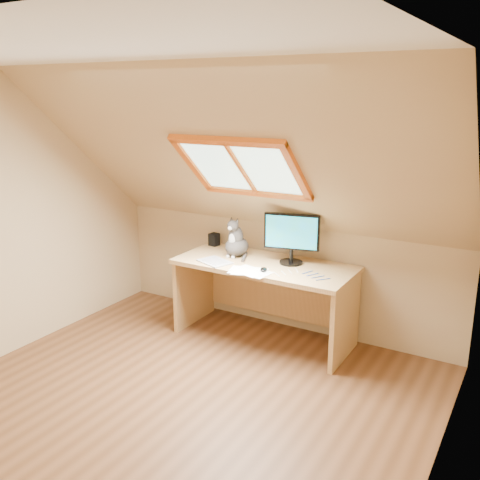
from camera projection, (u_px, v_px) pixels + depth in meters
The scene contains 10 objects.
ground at pixel (169, 411), 3.82m from camera, with size 3.50×3.50×0.00m, color brown.
room_shell at pixel (152, 219), 3.36m from camera, with size 3.52×3.52×2.41m.
desk at pixel (268, 284), 4.88m from camera, with size 1.60×0.70×0.73m.
monitor at pixel (292, 235), 4.67m from camera, with size 0.49×0.21×0.45m.
cat at pixel (236, 242), 4.93m from camera, with size 0.23×0.27×0.38m.
desk_speaker at pixel (214, 239), 5.29m from camera, with size 0.09×0.09×0.12m, color black.
graphics_tablet at pixel (215, 262), 4.77m from camera, with size 0.29×0.21×0.01m, color #B2B2B7.
mouse at pixel (264, 270), 4.53m from camera, with size 0.06×0.10×0.03m, color black.
papers at pixel (246, 270), 4.56m from camera, with size 0.35×0.30×0.01m.
cables at pixel (304, 274), 4.45m from camera, with size 0.51×0.26×0.01m.
Camera 1 is at (2.14, -2.64, 2.20)m, focal length 40.00 mm.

